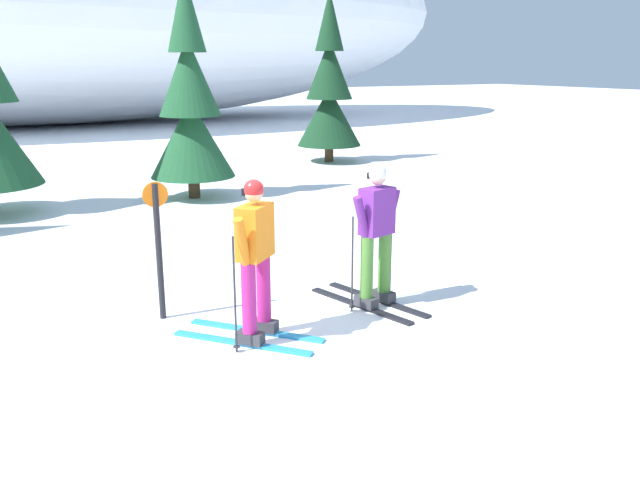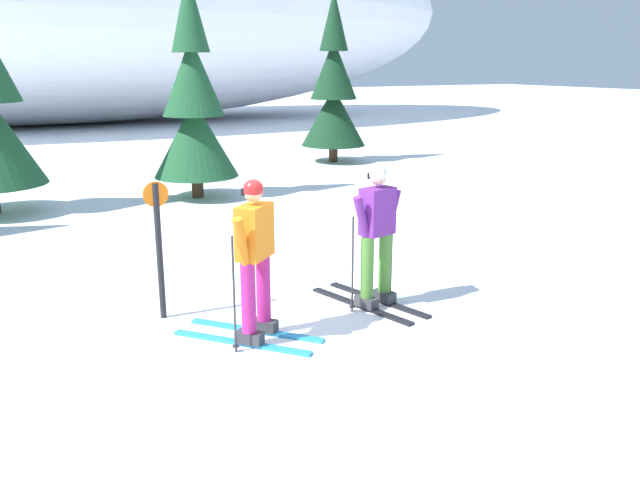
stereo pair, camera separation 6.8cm
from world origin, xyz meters
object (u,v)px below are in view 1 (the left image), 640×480
Objects in this scene: skier_purple_jacket at (376,235)px; trail_marker_post at (158,243)px; pine_tree_center_right at (190,107)px; pine_tree_far_right at (329,92)px; skier_orange_jacket at (255,258)px.

trail_marker_post is (-2.33, 0.83, 0.01)m from skier_purple_jacket.
pine_tree_center_right is 6.04m from pine_tree_far_right.
skier_purple_jacket is at bearing -19.52° from trail_marker_post.
pine_tree_center_right reaches higher than skier_purple_jacket.
skier_orange_jacket is at bearing -122.79° from pine_tree_far_right.
skier_orange_jacket is 1.28m from trail_marker_post.
pine_tree_center_right is 0.97× the size of pine_tree_far_right.
pine_tree_far_right reaches higher than skier_orange_jacket.
trail_marker_post is at bearing 160.48° from skier_purple_jacket.
skier_orange_jacket is at bearing -56.77° from trail_marker_post.
pine_tree_far_right is 3.03× the size of trail_marker_post.
skier_orange_jacket reaches higher than skier_purple_jacket.
pine_tree_far_right is at bearing 51.78° from trail_marker_post.
skier_orange_jacket is 1.08× the size of trail_marker_post.
skier_orange_jacket is 0.36× the size of pine_tree_far_right.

